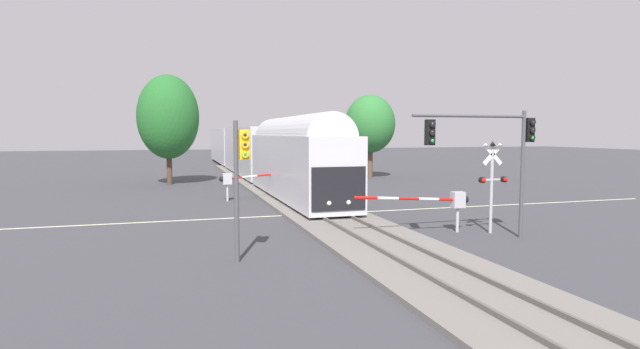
{
  "coord_description": "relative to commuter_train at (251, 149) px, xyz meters",
  "views": [
    {
      "loc": [
        -7.79,
        -25.8,
        4.39
      ],
      "look_at": [
        0.44,
        1.72,
        2.0
      ],
      "focal_mm": 28.12,
      "sensor_mm": 36.0,
      "label": 1
    }
  ],
  "objects": [
    {
      "name": "oak_far_right",
      "position": [
        10.92,
        -4.98,
        2.51
      ],
      "size": [
        4.89,
        4.89,
        8.1
      ],
      "color": "brown",
      "rests_on": "ground"
    },
    {
      "name": "ground_plane",
      "position": [
        -0.0,
        -24.69,
        -2.74
      ],
      "size": [
        220.0,
        220.0,
        0.0
      ],
      "primitive_type": "plane",
      "color": "#3D3D42"
    },
    {
      "name": "crossing_gate_far",
      "position": [
        -3.78,
        -18.15,
        -1.31
      ],
      "size": [
        5.43,
        0.4,
        1.89
      ],
      "color": "#B7B7BC",
      "rests_on": "ground"
    },
    {
      "name": "oak_behind_train",
      "position": [
        -7.9,
        -6.05,
        2.99
      ],
      "size": [
        5.12,
        5.12,
        9.29
      ],
      "color": "#4C3828",
      "rests_on": "ground"
    },
    {
      "name": "traffic_signal_near_left",
      "position": [
        -5.55,
        -33.66,
        0.49
      ],
      "size": [
        0.53,
        0.38,
        4.8
      ],
      "color": "#4C4C51",
      "rests_on": "ground"
    },
    {
      "name": "commuter_train",
      "position": [
        0.0,
        0.0,
        0.0
      ],
      "size": [
        3.04,
        59.2,
        5.16
      ],
      "color": "silver",
      "rests_on": "railway_track"
    },
    {
      "name": "crossing_gate_near",
      "position": [
        3.78,
        -31.23,
        -1.32
      ],
      "size": [
        5.41,
        0.4,
        1.8
      ],
      "color": "#B7B7BC",
      "rests_on": "ground"
    },
    {
      "name": "traffic_signal_near_right",
      "position": [
        4.73,
        -33.02,
        1.29
      ],
      "size": [
        5.56,
        0.38,
        5.31
      ],
      "color": "#4C4C51",
      "rests_on": "ground"
    },
    {
      "name": "road_centre_stripe",
      "position": [
        -0.0,
        -24.69,
        -2.73
      ],
      "size": [
        44.0,
        0.2,
        0.01
      ],
      "color": "beige",
      "rests_on": "ground"
    },
    {
      "name": "railway_track",
      "position": [
        -0.0,
        -24.69,
        -2.64
      ],
      "size": [
        4.4,
        80.0,
        0.32
      ],
      "color": "slate",
      "rests_on": "ground"
    },
    {
      "name": "crossing_signal_mast",
      "position": [
        5.6,
        -31.88,
        -0.27
      ],
      "size": [
        1.36,
        0.44,
        4.05
      ],
      "color": "#B2B2B7",
      "rests_on": "ground"
    }
  ]
}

